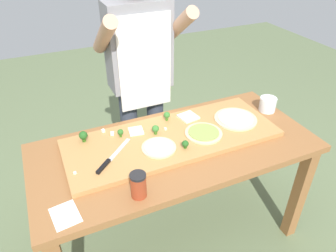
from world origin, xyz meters
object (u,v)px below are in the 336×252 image
pizza_whole_white_garlic (159,147)px  pizza_slice_far_right (136,131)px  cook_center (140,72)px  cheese_crumble_d (112,134)px  pizza_whole_pesto_green (204,133)px  prep_table (176,161)px  chefs_knife (110,160)px  broccoli_floret_front_left (156,129)px  pizza_whole_cheese_artichoke (236,119)px  broccoli_floret_back_right (167,115)px  sauce_jar (138,185)px  cheese_crumble_b (75,173)px  broccoli_floret_front_mid (185,144)px  broccoli_floret_back_mid (120,132)px  broccoli_floret_front_right (83,136)px  pizza_slice_far_left (188,117)px  recipe_note (65,215)px  cheese_crumble_c (165,129)px  cheese_crumble_a (103,131)px  flour_cup (268,105)px

pizza_whole_white_garlic → pizza_slice_far_right: bearing=106.9°
cook_center → cheese_crumble_d: bearing=-131.5°
pizza_whole_pesto_green → prep_table: bearing=179.1°
chefs_knife → broccoli_floret_front_left: size_ratio=4.23×
pizza_whole_cheese_artichoke → broccoli_floret_back_right: size_ratio=4.54×
sauce_jar → cheese_crumble_b: bearing=136.1°
prep_table → broccoli_floret_front_mid: size_ratio=33.41×
prep_table → broccoli_floret_back_right: bearing=78.9°
broccoli_floret_back_mid → sauce_jar: (-0.05, -0.45, 0.01)m
broccoli_floret_front_right → cook_center: 0.60m
broccoli_floret_front_left → cook_center: size_ratio=0.03×
pizza_whole_pesto_green → broccoli_floret_back_mid: size_ratio=4.50×
pizza_whole_white_garlic → broccoli_floret_front_left: bearing=75.0°
cheese_crumble_b → pizza_slice_far_left: bearing=17.5°
pizza_whole_white_garlic → recipe_note: 0.59m
cook_center → cheese_crumble_c: bearing=-91.0°
broccoli_floret_front_left → recipe_note: size_ratio=0.40×
broccoli_floret_front_left → cook_center: bearing=80.2°
pizza_slice_far_left → cheese_crumble_c: (-0.18, -0.07, 0.00)m
pizza_whole_cheese_artichoke → recipe_note: (-1.08, -0.31, -0.03)m
pizza_slice_far_left → cheese_crumble_d: bearing=178.6°
cheese_crumble_c → sauce_jar: sauce_jar is taller
pizza_whole_pesto_green → pizza_whole_white_garlic: (-0.29, -0.02, -0.00)m
prep_table → recipe_note: (-0.65, -0.26, 0.11)m
pizza_slice_far_left → sauce_jar: size_ratio=0.83×
cook_center → broccoli_floret_back_right: bearing=-82.5°
cheese_crumble_d → recipe_note: cheese_crumble_d is taller
pizza_slice_far_right → cheese_crumble_a: cheese_crumble_a is taller
pizza_whole_pesto_green → cheese_crumble_d: size_ratio=10.90×
sauce_jar → pizza_whole_cheese_artichoke: bearing=23.7°
prep_table → pizza_whole_white_garlic: pizza_whole_white_garlic is taller
flour_cup → cheese_crumble_d: bearing=174.2°
flour_cup → cook_center: size_ratio=0.06×
cheese_crumble_a → pizza_whole_cheese_artichoke: bearing=-14.6°
pizza_whole_pesto_green → pizza_slice_far_right: 0.39m
prep_table → broccoli_floret_back_mid: broccoli_floret_back_mid is taller
pizza_whole_pesto_green → sauce_jar: bearing=-151.1°
sauce_jar → recipe_note: bearing=176.7°
broccoli_floret_back_mid → cheese_crumble_b: broccoli_floret_back_mid is taller
cheese_crumble_c → pizza_slice_far_left: bearing=19.5°
pizza_slice_far_left → cheese_crumble_b: (-0.74, -0.23, 0.00)m
prep_table → broccoli_floret_front_mid: bearing=-74.5°
cheese_crumble_d → flour_cup: bearing=-5.8°
pizza_whole_pesto_green → broccoli_floret_back_right: (-0.13, 0.22, 0.03)m
pizza_whole_pesto_green → broccoli_floret_front_right: size_ratio=3.36×
broccoli_floret_front_mid → flour_cup: (0.69, 0.18, -0.01)m
recipe_note → pizza_whole_white_garlic: bearing=23.7°
broccoli_floret_front_mid → cheese_crumble_b: (-0.58, 0.03, -0.02)m
cheese_crumble_b → cheese_crumble_c: bearing=16.8°
broccoli_floret_back_mid → cheese_crumble_a: size_ratio=2.75×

